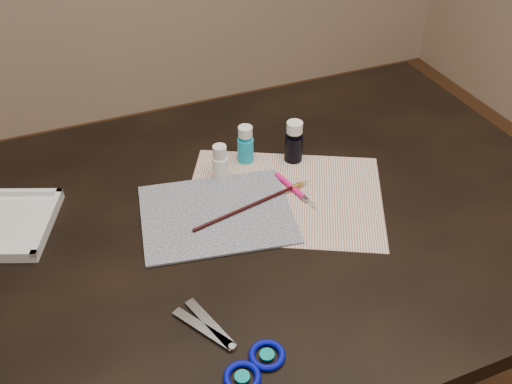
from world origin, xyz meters
name	(u,v)px	position (x,y,z in m)	size (l,w,h in m)	color
table	(256,333)	(0.00, 0.00, 0.38)	(1.30, 0.90, 0.75)	black
paper	(284,196)	(0.07, 0.02, 0.75)	(0.39, 0.30, 0.00)	silver
canvas	(217,214)	(-0.07, 0.02, 0.75)	(0.29, 0.23, 0.00)	black
paint_bottle_white	(220,162)	(-0.03, 0.13, 0.79)	(0.03, 0.03, 0.08)	white
paint_bottle_cyan	(245,144)	(0.04, 0.17, 0.79)	(0.04, 0.04, 0.09)	#16A2CB
paint_bottle_navy	(294,142)	(0.14, 0.13, 0.80)	(0.04, 0.04, 0.10)	black
paintbrush	(254,204)	(0.00, 0.01, 0.76)	(0.27, 0.01, 0.01)	black
craft_knife	(296,191)	(0.10, 0.02, 0.76)	(0.14, 0.01, 0.01)	#EB147D
scissors	(220,343)	(-0.17, -0.27, 0.76)	(0.21, 0.11, 0.01)	silver
palette_tray	(2,224)	(-0.46, 0.14, 0.76)	(0.18, 0.18, 0.02)	silver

